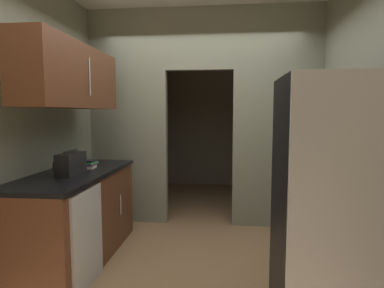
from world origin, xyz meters
The scene contains 9 objects.
ground centered at (0.00, 0.00, 0.00)m, with size 20.00×20.00×0.00m, color #93704C.
kitchen_partition centered at (0.01, 1.34, 1.53)m, with size 3.03×0.12×2.84m.
adjoining_room_shell centered at (0.00, 3.02, 1.42)m, with size 3.03×2.47×2.84m.
refrigerator centered at (1.10, -0.58, 0.87)m, with size 0.83×0.75×1.74m.
lower_cabinet_run centered at (-1.17, 0.11, 0.46)m, with size 0.68×1.70×0.91m.
dishwasher centered at (-0.85, -0.37, 0.42)m, with size 0.02×0.56×0.85m.
upper_cabinet_counterside centered at (-1.17, 0.11, 1.84)m, with size 0.36×1.53×0.60m.
boombox centered at (-1.15, -0.02, 1.01)m, with size 0.15×0.37×0.24m.
book_stack centered at (-1.12, 0.33, 0.95)m, with size 0.14×0.17×0.09m.
Camera 1 is at (0.31, -2.87, 1.49)m, focal length 29.86 mm.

